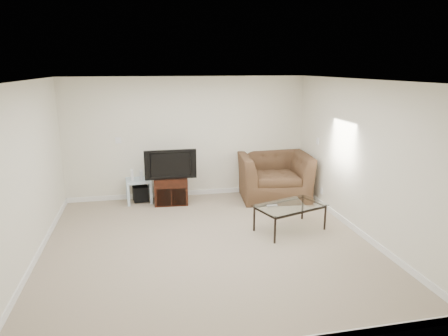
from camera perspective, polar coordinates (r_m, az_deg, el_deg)
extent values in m
plane|color=tan|center=(6.34, -2.26, -10.80)|extent=(5.00, 5.00, 0.00)
plane|color=white|center=(5.74, -2.51, 12.41)|extent=(5.00, 5.00, 0.00)
cube|color=silver|center=(8.34, -5.20, 4.32)|extent=(5.00, 0.02, 2.50)
cube|color=silver|center=(6.05, -26.43, -0.97)|extent=(0.02, 5.00, 2.50)
cube|color=silver|center=(6.77, 18.98, 1.26)|extent=(0.02, 5.00, 2.50)
cube|color=white|center=(8.29, -14.86, 3.84)|extent=(0.12, 0.02, 0.12)
cube|color=white|center=(8.15, 13.25, 3.77)|extent=(0.02, 0.09, 0.13)
cube|color=white|center=(8.12, 13.75, -3.23)|extent=(0.02, 0.08, 0.12)
cube|color=black|center=(8.01, -7.62, -2.00)|extent=(0.37, 0.27, 0.05)
imported|color=black|center=(7.92, -7.71, 0.67)|extent=(0.94, 0.20, 0.58)
cube|color=black|center=(8.36, -11.84, -3.56)|extent=(0.33, 0.33, 0.30)
cube|color=white|center=(8.20, -12.99, -0.97)|extent=(0.06, 0.16, 0.22)
cube|color=silver|center=(8.21, -11.75, -0.98)|extent=(0.06, 0.14, 0.19)
imported|color=#47371D|center=(8.38, 7.14, -0.04)|extent=(1.52, 1.08, 1.25)
cube|color=#B2B2B7|center=(6.66, 6.89, -5.35)|extent=(0.18, 0.05, 0.02)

